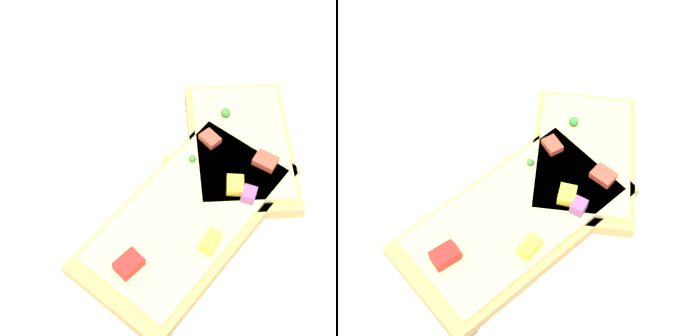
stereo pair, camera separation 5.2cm
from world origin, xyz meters
TOP-DOWN VIEW (x-y plane):
  - ground_plane at (0.00, 0.00)m, footprint 4.00×4.00m
  - plate at (0.00, 0.00)m, footprint 0.29×0.29m
  - fork at (-0.01, 0.03)m, footprint 0.11×0.20m
  - knife at (0.06, 0.02)m, footprint 0.12×0.20m
  - pizza_slice_main at (-0.03, -0.04)m, footprint 0.21×0.11m
  - pizza_slice_corner at (0.06, -0.04)m, footprint 0.18×0.17m
  - crumb_scatter at (-0.04, -0.01)m, footprint 0.11×0.05m

SIDE VIEW (x-z plane):
  - ground_plane at x=0.00m, z-range 0.00..0.00m
  - plate at x=0.00m, z-range 0.00..0.01m
  - fork at x=-0.01m, z-range 0.01..0.02m
  - knife at x=0.06m, z-range 0.01..0.02m
  - crumb_scatter at x=-0.04m, z-range 0.01..0.02m
  - pizza_slice_corner at x=0.06m, z-range 0.01..0.04m
  - pizza_slice_main at x=-0.03m, z-range 0.01..0.04m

